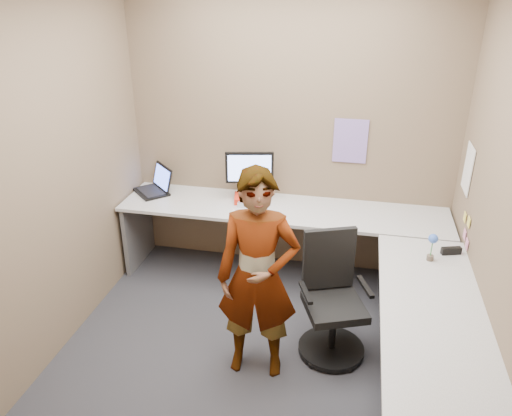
% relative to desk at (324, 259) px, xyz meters
% --- Properties ---
extents(ground, '(3.00, 3.00, 0.00)m').
position_rel_desk_xyz_m(ground, '(-0.44, -0.39, -0.59)').
color(ground, '#28282E').
rests_on(ground, ground).
extents(wall_back, '(3.00, 0.00, 3.00)m').
position_rel_desk_xyz_m(wall_back, '(-0.44, 0.91, 0.76)').
color(wall_back, brown).
rests_on(wall_back, ground).
extents(wall_right, '(0.00, 2.70, 2.70)m').
position_rel_desk_xyz_m(wall_right, '(1.06, -0.39, 0.76)').
color(wall_right, brown).
rests_on(wall_right, ground).
extents(wall_left, '(0.00, 2.70, 2.70)m').
position_rel_desk_xyz_m(wall_left, '(-1.94, -0.39, 0.76)').
color(wall_left, brown).
rests_on(wall_left, ground).
extents(desk, '(2.98, 2.58, 0.73)m').
position_rel_desk_xyz_m(desk, '(0.00, 0.00, 0.00)').
color(desk, '#A2A2A2').
rests_on(desk, ground).
extents(paper_ream, '(0.31, 0.25, 0.05)m').
position_rel_desk_xyz_m(paper_ream, '(-0.76, 0.68, 0.17)').
color(paper_ream, red).
rests_on(paper_ream, desk).
extents(monitor, '(0.44, 0.16, 0.42)m').
position_rel_desk_xyz_m(monitor, '(-0.76, 0.69, 0.44)').
color(monitor, black).
rests_on(monitor, paper_ream).
extents(laptop, '(0.45, 0.45, 0.25)m').
position_rel_desk_xyz_m(laptop, '(-1.70, 0.71, 0.21)').
color(laptop, black).
rests_on(laptop, desk).
extents(trackball_mouse, '(0.12, 0.08, 0.07)m').
position_rel_desk_xyz_m(trackball_mouse, '(-0.78, 0.55, 0.17)').
color(trackball_mouse, '#B7B7BC').
rests_on(trackball_mouse, desk).
extents(origami, '(0.10, 0.10, 0.06)m').
position_rel_desk_xyz_m(origami, '(-0.84, 0.36, 0.17)').
color(origami, white).
rests_on(origami, desk).
extents(stapler, '(0.16, 0.08, 0.05)m').
position_rel_desk_xyz_m(stapler, '(0.94, 0.04, 0.17)').
color(stapler, black).
rests_on(stapler, desk).
extents(flower, '(0.07, 0.07, 0.22)m').
position_rel_desk_xyz_m(flower, '(0.78, -0.09, 0.28)').
color(flower, brown).
rests_on(flower, desk).
extents(calendar_purple, '(0.30, 0.01, 0.40)m').
position_rel_desk_xyz_m(calendar_purple, '(0.11, 0.90, 0.71)').
color(calendar_purple, '#846BB7').
rests_on(calendar_purple, wall_back).
extents(calendar_white, '(0.01, 0.28, 0.38)m').
position_rel_desk_xyz_m(calendar_white, '(1.05, 0.51, 0.66)').
color(calendar_white, white).
rests_on(calendar_white, wall_right).
extents(sticky_note_a, '(0.01, 0.07, 0.07)m').
position_rel_desk_xyz_m(sticky_note_a, '(1.05, 0.16, 0.36)').
color(sticky_note_a, '#F2E059').
rests_on(sticky_note_a, wall_right).
extents(sticky_note_b, '(0.01, 0.07, 0.07)m').
position_rel_desk_xyz_m(sticky_note_b, '(1.05, 0.21, 0.23)').
color(sticky_note_b, pink).
rests_on(sticky_note_b, wall_right).
extents(sticky_note_c, '(0.01, 0.07, 0.07)m').
position_rel_desk_xyz_m(sticky_note_c, '(1.05, 0.09, 0.21)').
color(sticky_note_c, pink).
rests_on(sticky_note_c, wall_right).
extents(sticky_note_d, '(0.01, 0.07, 0.07)m').
position_rel_desk_xyz_m(sticky_note_d, '(1.05, 0.31, 0.33)').
color(sticky_note_d, '#F2E059').
rests_on(sticky_note_d, wall_right).
extents(office_chair, '(0.55, 0.55, 0.95)m').
position_rel_desk_xyz_m(office_chair, '(0.10, -0.33, -0.20)').
color(office_chair, black).
rests_on(office_chair, ground).
extents(person, '(0.60, 0.42, 1.55)m').
position_rel_desk_xyz_m(person, '(-0.40, -0.64, 0.19)').
color(person, '#999399').
rests_on(person, ground).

